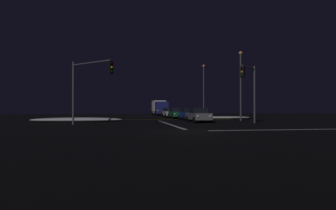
# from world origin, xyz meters

# --- Properties ---
(ground) EXTENTS (120.00, 120.00, 0.10)m
(ground) POSITION_xyz_m (0.00, 0.00, -0.05)
(ground) COLOR black
(stop_line_north) EXTENTS (0.35, 14.76, 0.01)m
(stop_line_north) POSITION_xyz_m (0.00, 8.60, 0.00)
(stop_line_north) COLOR white
(stop_line_north) RESTS_ON ground
(centre_line_ns) EXTENTS (22.00, 0.15, 0.01)m
(centre_line_ns) POSITION_xyz_m (0.00, 20.20, 0.00)
(centre_line_ns) COLOR yellow
(centre_line_ns) RESTS_ON ground
(crosswalk_bar_east) EXTENTS (14.76, 0.40, 0.01)m
(crosswalk_bar_east) POSITION_xyz_m (8.70, 0.00, 0.00)
(crosswalk_bar_east) COLOR white
(crosswalk_bar_east) RESTS_ON ground
(snow_bank_left_curb) EXTENTS (9.93, 1.50, 0.51)m
(snow_bank_left_curb) POSITION_xyz_m (-9.40, 14.33, 0.25)
(snow_bank_left_curb) COLOR white
(snow_bank_left_curb) RESTS_ON ground
(snow_bank_right_curb) EXTENTS (8.91, 1.50, 0.37)m
(snow_bank_right_curb) POSITION_xyz_m (9.40, 20.74, 0.19)
(snow_bank_right_curb) COLOR white
(snow_bank_right_curb) RESTS_ON ground
(sedan_gray) EXTENTS (2.02, 4.33, 1.57)m
(sedan_gray) POSITION_xyz_m (3.74, 11.47, 0.80)
(sedan_gray) COLOR slate
(sedan_gray) RESTS_ON ground
(sedan_blue) EXTENTS (2.02, 4.33, 1.57)m
(sedan_blue) POSITION_xyz_m (3.98, 17.28, 0.80)
(sedan_blue) COLOR navy
(sedan_blue) RESTS_ON ground
(sedan_green) EXTENTS (2.02, 4.33, 1.57)m
(sedan_green) POSITION_xyz_m (3.54, 23.08, 0.80)
(sedan_green) COLOR #14512D
(sedan_green) RESTS_ON ground
(sedan_silver) EXTENTS (2.02, 4.33, 1.57)m
(sedan_silver) POSITION_xyz_m (3.41, 28.38, 0.80)
(sedan_silver) COLOR #B7B7BC
(sedan_silver) RESTS_ON ground
(sedan_red) EXTENTS (2.02, 4.33, 1.57)m
(sedan_red) POSITION_xyz_m (3.99, 34.11, 0.80)
(sedan_red) COLOR maroon
(sedan_red) RESTS_ON ground
(box_truck) EXTENTS (2.68, 8.28, 3.08)m
(box_truck) POSITION_xyz_m (3.50, 41.67, 1.71)
(box_truck) COLOR navy
(box_truck) RESTS_ON ground
(traffic_signal_ne) EXTENTS (2.58, 2.58, 5.89)m
(traffic_signal_ne) POSITION_xyz_m (8.01, 8.01, 4.02)
(traffic_signal_ne) COLOR #4C4C51
(traffic_signal_ne) RESTS_ON ground
(traffic_signal_nw) EXTENTS (3.83, 3.83, 5.88)m
(traffic_signal_nw) POSITION_xyz_m (-7.45, 7.45, 4.12)
(traffic_signal_nw) COLOR #4C4C51
(traffic_signal_nw) RESTS_ON ground
(streetlamp_right_near) EXTENTS (0.44, 0.44, 8.42)m
(streetlamp_right_near) POSITION_xyz_m (9.70, 14.20, 4.89)
(streetlamp_right_near) COLOR #424247
(streetlamp_right_near) RESTS_ON ground
(streetlamp_right_far) EXTENTS (0.44, 0.44, 9.07)m
(streetlamp_right_far) POSITION_xyz_m (9.70, 30.20, 5.23)
(streetlamp_right_far) COLOR #424247
(streetlamp_right_far) RESTS_ON ground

